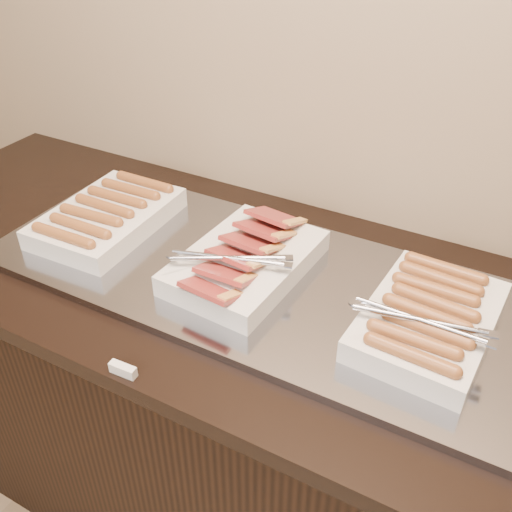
% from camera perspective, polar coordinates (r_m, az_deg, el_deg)
% --- Properties ---
extents(counter, '(2.06, 0.76, 0.90)m').
position_cam_1_polar(counter, '(1.60, -1.22, -14.95)').
color(counter, black).
rests_on(counter, ground).
extents(warming_tray, '(1.20, 0.50, 0.02)m').
position_cam_1_polar(warming_tray, '(1.27, -0.55, -2.03)').
color(warming_tray, gray).
rests_on(warming_tray, counter).
extents(dish_left, '(0.25, 0.36, 0.07)m').
position_cam_1_polar(dish_left, '(1.46, -14.63, 3.89)').
color(dish_left, silver).
rests_on(dish_left, warming_tray).
extents(dish_center, '(0.27, 0.38, 0.09)m').
position_cam_1_polar(dish_center, '(1.25, -1.13, -0.44)').
color(dish_center, silver).
rests_on(dish_center, warming_tray).
extents(dish_right, '(0.27, 0.35, 0.08)m').
position_cam_1_polar(dish_right, '(1.15, 16.84, -6.01)').
color(dish_right, silver).
rests_on(dish_right, warming_tray).
extents(label_holder, '(0.05, 0.02, 0.02)m').
position_cam_1_polar(label_holder, '(1.09, -13.16, -11.01)').
color(label_holder, silver).
rests_on(label_holder, counter).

